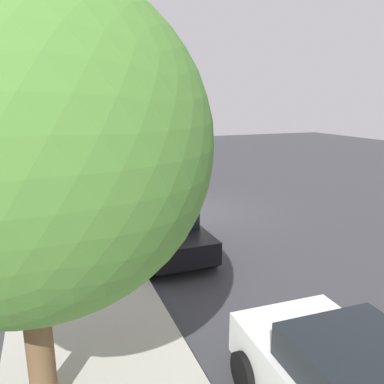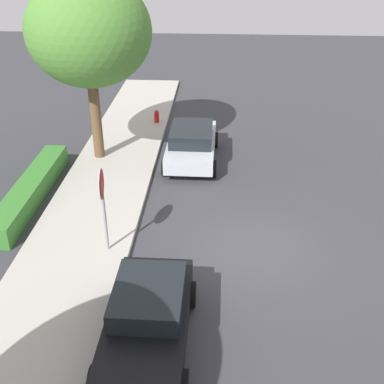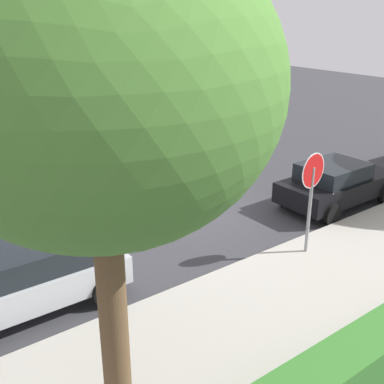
# 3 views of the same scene
# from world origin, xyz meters

# --- Properties ---
(ground_plane) EXTENTS (60.00, 60.00, 0.00)m
(ground_plane) POSITION_xyz_m (0.00, 0.00, 0.00)
(ground_plane) COLOR #38383D
(sidewalk_curb) EXTENTS (32.00, 3.08, 0.14)m
(sidewalk_curb) POSITION_xyz_m (0.00, 5.04, 0.07)
(sidewalk_curb) COLOR #B2ADA3
(sidewalk_curb) RESTS_ON ground_plane
(stop_sign) EXTENTS (0.84, 0.10, 2.64)m
(stop_sign) POSITION_xyz_m (-0.45, 4.11, 1.84)
(stop_sign) COLOR gray
(stop_sign) RESTS_ON ground_plane
(parked_car_black) EXTENTS (3.87, 1.94, 1.39)m
(parked_car_black) POSITION_xyz_m (-3.66, 2.50, 0.72)
(parked_car_black) COLOR black
(parked_car_black) RESTS_ON ground_plane
(parked_car_silver) EXTENTS (3.96, 2.02, 1.41)m
(parked_car_silver) POSITION_xyz_m (5.71, 2.13, 0.74)
(parked_car_silver) COLOR silver
(parked_car_silver) RESTS_ON ground_plane
(street_tree_near_corner) EXTENTS (4.34, 4.34, 6.81)m
(street_tree_near_corner) POSITION_xyz_m (5.53, 5.65, 4.88)
(street_tree_near_corner) COLOR brown
(street_tree_near_corner) RESTS_ON ground_plane
(street_tree_mid_block) EXTENTS (4.40, 4.40, 5.96)m
(street_tree_mid_block) POSITION_xyz_m (-8.67, 5.70, 3.85)
(street_tree_mid_block) COLOR brown
(street_tree_mid_block) RESTS_ON ground_plane
(fire_hydrant) EXTENTS (0.30, 0.22, 0.72)m
(fire_hydrant) POSITION_xyz_m (9.36, 3.96, 0.36)
(fire_hydrant) COLOR red
(fire_hydrant) RESTS_ON ground_plane
(front_yard_hedge) EXTENTS (5.86, 0.80, 0.67)m
(front_yard_hedge) POSITION_xyz_m (2.41, 7.34, 0.34)
(front_yard_hedge) COLOR #387A2D
(front_yard_hedge) RESTS_ON ground_plane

